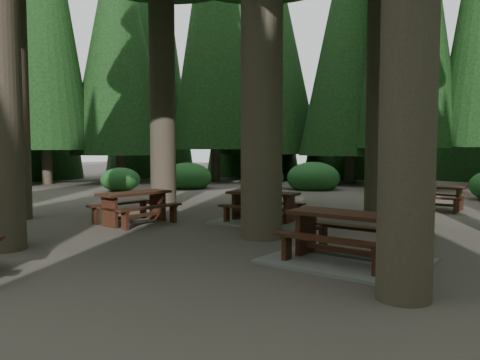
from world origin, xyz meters
The scene contains 6 objects.
ground centered at (0.00, 0.00, 0.00)m, with size 80.00×80.00×0.00m, color #524A42.
picnic_table_a centered at (2.89, -1.01, 0.28)m, with size 2.66×2.32×0.80m.
picnic_table_b centered at (-2.68, 0.37, 0.51)m, with size 1.77×2.04×0.77m.
picnic_table_c centered at (-0.01, 1.98, 0.25)m, with size 2.21×1.83×0.75m.
picnic_table_d centered at (3.48, 6.45, 0.47)m, with size 1.76×1.48×0.71m.
shrub_ring centered at (0.70, 0.75, 0.40)m, with size 23.86×24.64×1.49m.
Camera 1 is at (4.87, -8.33, 1.84)m, focal length 35.00 mm.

